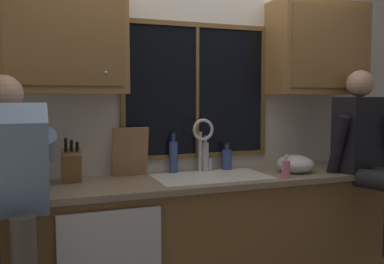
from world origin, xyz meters
TOP-DOWN VIEW (x-y plane):
  - back_wall at (0.00, 0.06)m, footprint 5.48×0.12m
  - window_glass at (0.08, -0.01)m, footprint 1.10×0.02m
  - window_frame_top at (0.08, -0.02)m, footprint 1.17×0.02m
  - window_frame_bottom at (0.08, -0.02)m, footprint 1.17×0.02m
  - window_frame_left at (-0.49, -0.02)m, footprint 0.04×0.02m
  - window_frame_right at (0.64, -0.02)m, footprint 0.03×0.02m
  - window_mullion_center at (0.08, -0.02)m, footprint 0.02×0.02m
  - lower_cabinet_run at (0.00, -0.29)m, footprint 3.08×0.58m
  - countertop at (0.00, -0.31)m, footprint 3.14×0.62m
  - upper_cabinet_left at (-0.89, -0.17)m, footprint 0.78×0.36m
  - upper_cabinet_right at (1.05, -0.17)m, footprint 0.78×0.36m
  - sink at (0.08, -0.30)m, footprint 0.80×0.46m
  - faucet at (0.08, -0.12)m, footprint 0.18×0.09m
  - person_standing at (-1.24, -0.64)m, footprint 0.53×0.66m
  - person_sitting_on_counter at (1.21, -0.57)m, footprint 0.54×0.64m
  - knife_block at (-0.87, -0.18)m, footprint 0.12×0.18m
  - cutting_board at (-0.46, -0.09)m, footprint 0.25×0.09m
  - mixing_bowl at (0.73, -0.36)m, footprint 0.27×0.27m
  - soap_dispenser at (0.55, -0.51)m, footprint 0.06×0.07m
  - bottle_green_glass at (0.30, -0.08)m, footprint 0.08×0.08m
  - bottle_tall_clear at (-0.13, -0.06)m, footprint 0.06×0.06m
  - bottle_amber_small at (0.11, -0.09)m, footprint 0.05×0.05m

SIDE VIEW (x-z plane):
  - lower_cabinet_run at x=0.00m, z-range 0.00..0.88m
  - sink at x=0.08m, z-range 0.72..0.93m
  - countertop at x=0.00m, z-range 0.88..0.92m
  - person_standing at x=-1.24m, z-range 0.17..1.78m
  - mixing_bowl at x=0.73m, z-range 0.91..1.05m
  - soap_dispenser at x=0.55m, z-range 0.90..1.06m
  - bottle_green_glass at x=0.30m, z-range 0.90..1.11m
  - knife_block at x=-0.87m, z-range 0.87..1.19m
  - window_frame_bottom at x=0.08m, z-range 1.01..1.05m
  - bottle_amber_small at x=0.11m, z-range 0.90..1.18m
  - bottle_tall_clear at x=-0.13m, z-range 0.89..1.19m
  - cutting_board at x=-0.46m, z-range 0.92..1.27m
  - person_sitting_on_counter at x=1.21m, z-range 0.47..1.73m
  - faucet at x=0.08m, z-range 0.97..1.37m
  - back_wall at x=0.00m, z-range 0.00..2.55m
  - window_glass at x=0.08m, z-range 1.05..2.00m
  - window_frame_left at x=-0.49m, z-range 1.05..2.00m
  - window_frame_right at x=0.64m, z-range 1.05..2.00m
  - window_mullion_center at x=0.08m, z-range 1.05..2.00m
  - upper_cabinet_left at x=-0.89m, z-range 1.50..2.22m
  - upper_cabinet_right at x=1.05m, z-range 1.50..2.22m
  - window_frame_top at x=0.08m, z-range 2.00..2.04m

